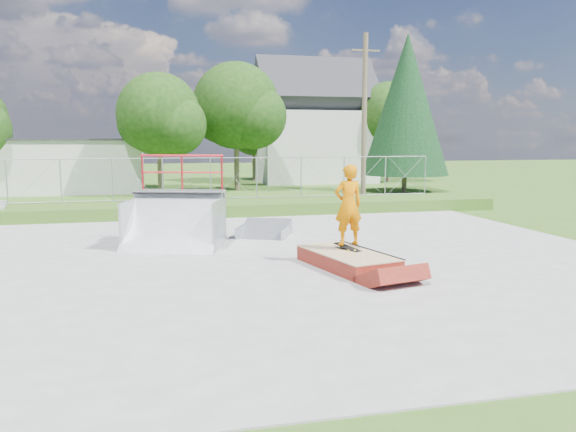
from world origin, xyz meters
The scene contains 17 objects.
ground centered at (0.00, 0.00, 0.00)m, with size 120.00×120.00×0.00m, color #355D1A.
concrete_pad centered at (0.00, 0.00, 0.02)m, with size 20.00×16.00×0.04m, color gray.
grass_berm centered at (0.00, 9.50, 0.25)m, with size 24.00×3.00×0.50m, color #355D1A.
grind_box centered at (2.08, -1.12, 0.20)m, with size 1.90×2.94×0.40m.
quarter_pipe centered at (-1.84, 2.49, 1.30)m, with size 2.61×2.20×2.61m, color #A6A9AE, non-canonical shape.
flat_bank_ramp centered at (1.00, 3.67, 0.23)m, with size 1.50×1.60×0.46m, color #A6A9AE, non-canonical shape.
skateboard centered at (2.19, -0.82, 0.45)m, with size 0.22×0.80×0.02m, color black.
skater centered at (2.19, -0.82, 1.42)m, with size 0.71×0.47×1.95m, color orange.
chain_link_fence centered at (0.00, 10.50, 1.40)m, with size 20.00×0.06×1.80m, color #9D9FA5, non-canonical shape.
utility_building_flat centered at (-8.00, 22.00, 1.50)m, with size 10.00×6.00×3.00m, color silver.
gable_house centered at (9.00, 26.00, 3.84)m, with size 8.40×6.08×8.94m.
utility_pole centered at (7.50, 12.00, 4.00)m, with size 0.24×0.24×8.00m, color brown.
tree_left_near centered at (-1.75, 17.83, 4.24)m, with size 4.76×4.48×6.65m.
tree_center centered at (2.78, 19.81, 4.85)m, with size 5.44×5.12×7.60m.
tree_right_far centered at (14.27, 23.82, 4.54)m, with size 5.10×4.80×7.12m.
tree_back_mid centered at (5.21, 27.86, 3.63)m, with size 4.08×3.84×5.70m.
conifer_tree centered at (12.00, 17.00, 5.05)m, with size 5.04×5.04×9.10m.
Camera 1 is at (-2.33, -13.52, 3.06)m, focal length 35.00 mm.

